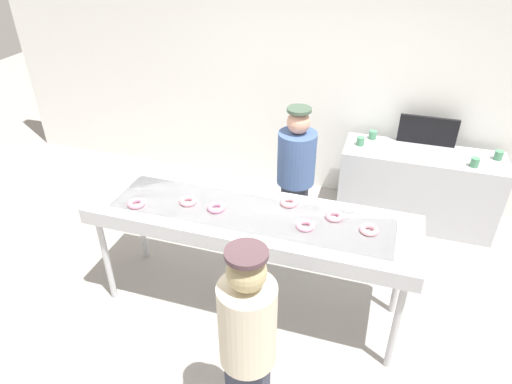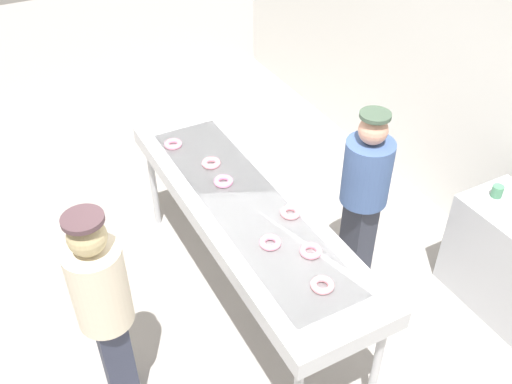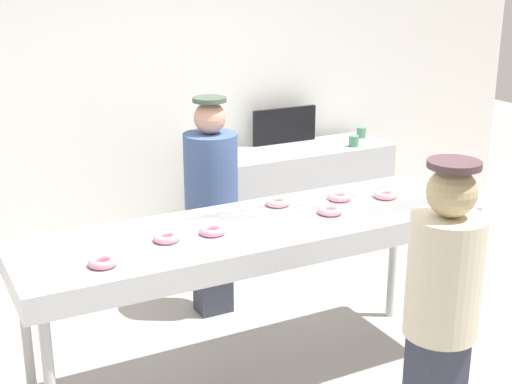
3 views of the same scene
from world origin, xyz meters
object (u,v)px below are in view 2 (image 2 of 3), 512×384
Objects in this scene: strawberry_donut_0 at (173,144)px; strawberry_donut_2 at (211,163)px; customer_waiting at (104,306)px; strawberry_donut_6 at (223,181)px; strawberry_donut_4 at (322,285)px; paper_cup_2 at (497,191)px; strawberry_donut_3 at (270,242)px; fryer_conveyor at (245,210)px; strawberry_donut_1 at (291,212)px; worker_baker at (365,188)px; strawberry_donut_5 at (311,251)px.

strawberry_donut_2 is (0.39, 0.16, 0.00)m from strawberry_donut_0.
strawberry_donut_6 is at bearing 134.65° from customer_waiting.
customer_waiting reaches higher than strawberry_donut_4.
paper_cup_2 is at bearing 98.61° from customer_waiting.
strawberry_donut_2 and strawberry_donut_3 have the same top height.
fryer_conveyor is 1.20m from customer_waiting.
strawberry_donut_1 is at bearing 125.98° from strawberry_donut_3.
worker_baker reaches higher than strawberry_donut_2.
worker_baker is at bearing 110.35° from customer_waiting.
strawberry_donut_5 reaches higher than paper_cup_2.
strawberry_donut_0 is 1.00× the size of strawberry_donut_5.
strawberry_donut_5 is 1.00× the size of strawberry_donut_6.
strawberry_donut_1 is at bearing 38.49° from fryer_conveyor.
strawberry_donut_3 reaches higher than paper_cup_2.
fryer_conveyor is 0.29m from strawberry_donut_6.
strawberry_donut_2 is at bearing 143.16° from customer_waiting.
worker_baker is (0.43, 0.98, -0.14)m from strawberry_donut_6.
strawberry_donut_1 is at bearing 25.03° from strawberry_donut_6.
strawberry_donut_0 is 1.56m from worker_baker.
customer_waiting is (-0.10, -1.08, -0.12)m from strawberry_donut_3.
strawberry_donut_3 is 1.86m from paper_cup_2.
strawberry_donut_5 is at bearing 124.66° from worker_baker.
strawberry_donut_2 is 1.00× the size of strawberry_donut_4.
customer_waiting is at bearing -96.09° from paper_cup_2.
strawberry_donut_2 is 1.19m from worker_baker.
strawberry_donut_5 is 1.66m from paper_cup_2.
strawberry_donut_5 is 1.52× the size of paper_cup_2.
strawberry_donut_0 is 1.00× the size of strawberry_donut_2.
customer_waiting is (-0.29, -1.27, -0.12)m from strawberry_donut_5.
paper_cup_2 is (1.20, 1.81, -0.12)m from strawberry_donut_2.
paper_cup_2 is (0.21, 1.85, -0.12)m from strawberry_donut_3.
strawberry_donut_6 is 1.28m from customer_waiting.
customer_waiting is (0.21, -2.09, 0.02)m from worker_baker.
strawberry_donut_4 reaches higher than paper_cup_2.
strawberry_donut_5 is (1.18, 0.15, 0.00)m from strawberry_donut_2.
customer_waiting is 2.95m from paper_cup_2.
strawberry_donut_2 is at bearing -172.70° from strawberry_donut_5.
strawberry_donut_1 is 1.63m from paper_cup_2.
strawberry_donut_2 is at bearing -177.84° from strawberry_donut_4.
strawberry_donut_5 reaches higher than fryer_conveyor.
paper_cup_2 is (-0.26, 1.76, -0.12)m from strawberry_donut_4.
strawberry_donut_3 and strawberry_donut_5 have the same top height.
strawberry_donut_4 reaches higher than fryer_conveyor.
strawberry_donut_0 is at bearing -161.55° from strawberry_donut_1.
strawberry_donut_0 and strawberry_donut_4 have the same top height.
paper_cup_2 is (0.68, 1.79, -0.02)m from fryer_conveyor.
fryer_conveyor is 0.67m from strawberry_donut_5.
worker_baker is at bearing -121.56° from paper_cup_2.
strawberry_donut_0 is 1.86m from strawberry_donut_4.
strawberry_donut_0 is 1.25m from strawberry_donut_1.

